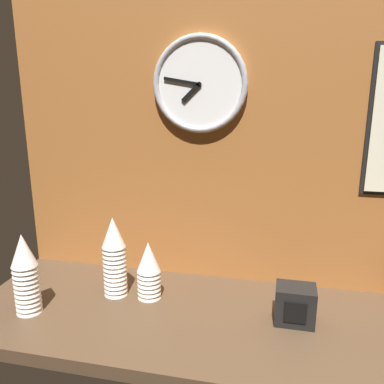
% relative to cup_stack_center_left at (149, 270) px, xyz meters
% --- Properties ---
extents(ground_plane, '(1.60, 0.56, 0.04)m').
position_rel_cup_stack_center_left_xyz_m(ground_plane, '(0.28, -0.06, -0.11)').
color(ground_plane, '#4C3826').
extents(wall_tiled_back, '(1.60, 0.03, 1.05)m').
position_rel_cup_stack_center_left_xyz_m(wall_tiled_back, '(0.28, 0.20, 0.43)').
color(wall_tiled_back, '#A3602D').
rests_on(wall_tiled_back, ground_plane).
extents(cup_stack_center_left, '(0.08, 0.08, 0.19)m').
position_rel_cup_stack_center_left_xyz_m(cup_stack_center_left, '(0.00, 0.00, 0.00)').
color(cup_stack_center_left, white).
rests_on(cup_stack_center_left, ground_plane).
extents(cup_stack_far_left, '(0.08, 0.08, 0.25)m').
position_rel_cup_stack_center_left_xyz_m(cup_stack_far_left, '(-0.33, -0.16, 0.03)').
color(cup_stack_far_left, white).
rests_on(cup_stack_far_left, ground_plane).
extents(cup_stack_left, '(0.08, 0.08, 0.27)m').
position_rel_cup_stack_center_left_xyz_m(cup_stack_left, '(-0.11, -0.00, 0.04)').
color(cup_stack_left, white).
rests_on(cup_stack_left, ground_plane).
extents(wall_clock, '(0.31, 0.03, 0.31)m').
position_rel_cup_stack_center_left_xyz_m(wall_clock, '(0.13, 0.17, 0.57)').
color(wall_clock, white).
extents(napkin_dispenser, '(0.11, 0.09, 0.11)m').
position_rel_cup_stack_center_left_xyz_m(napkin_dispenser, '(0.46, -0.04, -0.04)').
color(napkin_dispenser, black).
rests_on(napkin_dispenser, ground_plane).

